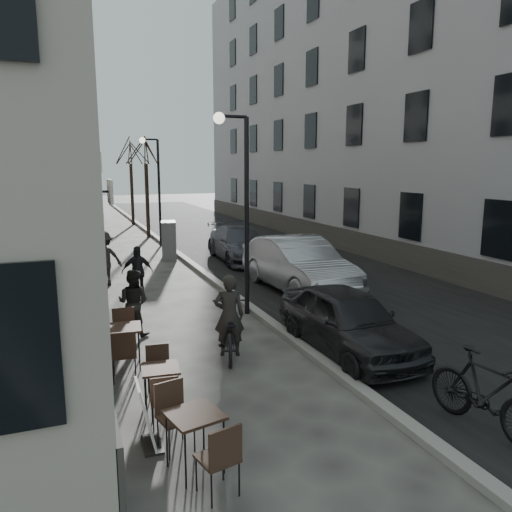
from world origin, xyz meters
TOP-DOWN VIEW (x-y plane):
  - ground at (0.00, 0.00)m, footprint 120.00×120.00m
  - road at (3.85, 16.00)m, footprint 7.30×60.00m
  - kerb at (0.20, 16.00)m, footprint 0.25×60.00m
  - building_left at (-6.00, 16.50)m, footprint 4.00×35.00m
  - building_right at (9.50, 16.50)m, footprint 4.00×35.00m
  - streetlamp_near at (-0.17, 6.00)m, footprint 0.90×0.28m
  - streetlamp_far at (-0.17, 18.00)m, footprint 0.90×0.28m
  - tree_near at (-0.10, 21.00)m, footprint 2.40×2.40m
  - tree_far at (-0.10, 27.00)m, footprint 2.40×2.40m
  - bistro_set_a at (-2.98, -0.17)m, footprint 0.77×1.62m
  - bistro_set_b at (-3.08, 1.59)m, footprint 0.64×1.46m
  - bistro_set_c at (-3.42, 3.56)m, footprint 0.73×1.66m
  - sign_board at (-3.46, 0.60)m, footprint 0.34×0.56m
  - utility_cabinet at (-0.35, 14.32)m, footprint 0.75×1.13m
  - bicycle at (-1.34, 3.41)m, footprint 1.25×2.08m
  - cyclist_rider at (-1.34, 3.41)m, footprint 0.71×0.57m
  - pedestrian_near at (-2.99, 5.39)m, footprint 0.94×0.90m
  - pedestrian_mid at (-3.20, 10.55)m, footprint 1.25×0.89m
  - pedestrian_far at (-2.42, 8.69)m, footprint 0.92×0.44m
  - car_near at (1.00, 2.69)m, footprint 1.64×3.98m
  - car_mid at (2.30, 7.68)m, footprint 1.91×5.07m
  - car_far at (2.30, 13.04)m, footprint 2.13×4.79m
  - moped at (1.19, -0.78)m, footprint 0.81×2.05m

SIDE VIEW (x-z plane):
  - ground at x=0.00m, z-range 0.00..0.00m
  - road at x=3.85m, z-range 0.00..0.00m
  - kerb at x=0.20m, z-range 0.00..0.12m
  - sign_board at x=-3.46m, z-range -0.09..0.86m
  - bistro_set_b at x=-3.08m, z-range 0.01..0.86m
  - bistro_set_a at x=-2.98m, z-range 0.01..0.94m
  - bistro_set_c at x=-3.42m, z-range 0.01..0.97m
  - bicycle at x=-1.34m, z-range 0.00..1.03m
  - moped at x=1.19m, z-range 0.00..1.20m
  - car_near at x=1.00m, z-range 0.00..1.35m
  - car_far at x=2.30m, z-range 0.00..1.37m
  - pedestrian_near at x=-2.99m, z-range 0.00..1.53m
  - pedestrian_far at x=-2.42m, z-range 0.00..1.53m
  - utility_cabinet at x=-0.35m, z-range 0.00..1.57m
  - car_mid at x=2.30m, z-range 0.00..1.65m
  - cyclist_rider at x=-1.34m, z-range 0.00..1.69m
  - pedestrian_mid at x=-3.20m, z-range 0.00..1.76m
  - streetlamp_near at x=-0.17m, z-range 0.62..5.71m
  - streetlamp_far at x=-0.17m, z-range 0.62..5.71m
  - tree_near at x=-0.10m, z-range 1.81..7.51m
  - tree_far at x=-0.10m, z-range 1.81..7.51m
  - building_left at x=-6.00m, z-range 0.00..16.00m
  - building_right at x=9.50m, z-range 0.00..16.00m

